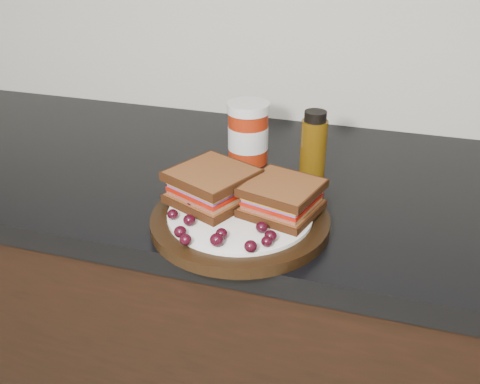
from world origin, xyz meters
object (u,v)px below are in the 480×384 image
object	(u,v)px
plate	(240,221)
condiment_jar	(248,133)
sandwich_left	(212,186)
oil_bottle	(313,146)

from	to	relation	value
plate	condiment_jar	xyz separation A→B (m)	(-0.06, 0.24, 0.05)
sandwich_left	oil_bottle	xyz separation A→B (m)	(0.13, 0.17, 0.01)
plate	oil_bottle	size ratio (longest dim) A/B	2.14
oil_bottle	plate	bearing A→B (deg)	-111.27
oil_bottle	sandwich_left	bearing A→B (deg)	-126.95
sandwich_left	oil_bottle	size ratio (longest dim) A/B	0.90
condiment_jar	oil_bottle	distance (m)	0.14
sandwich_left	oil_bottle	bearing A→B (deg)	77.23
plate	sandwich_left	size ratio (longest dim) A/B	2.39
condiment_jar	oil_bottle	xyz separation A→B (m)	(0.13, -0.04, 0.01)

